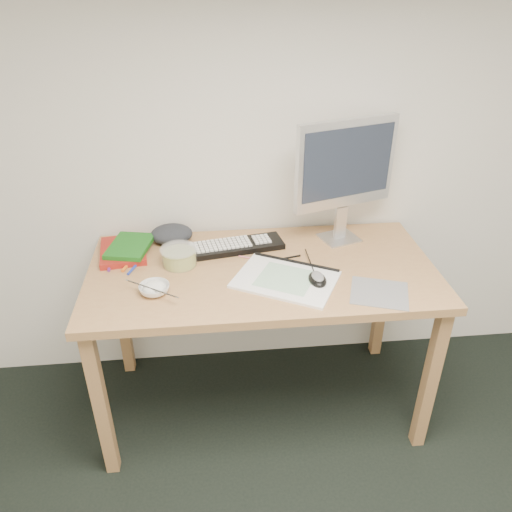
% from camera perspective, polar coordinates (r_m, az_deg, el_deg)
% --- Properties ---
extents(desk, '(1.40, 0.70, 0.75)m').
position_cam_1_polar(desk, '(2.06, 0.70, -3.33)').
color(desk, '#B18351').
rests_on(desk, ground).
extents(mousepad, '(0.26, 0.25, 0.00)m').
position_cam_1_polar(mousepad, '(1.92, 13.92, -4.11)').
color(mousepad, gray).
rests_on(mousepad, desk).
extents(sketchpad, '(0.46, 0.42, 0.01)m').
position_cam_1_polar(sketchpad, '(1.94, 3.40, -2.70)').
color(sketchpad, white).
rests_on(sketchpad, desk).
extents(keyboard, '(0.42, 0.20, 0.02)m').
position_cam_1_polar(keyboard, '(2.15, -2.32, 1.13)').
color(keyboard, black).
rests_on(keyboard, desk).
extents(monitor, '(0.45, 0.18, 0.54)m').
position_cam_1_polar(monitor, '(2.13, 10.20, 9.95)').
color(monitor, silver).
rests_on(monitor, desk).
extents(mouse, '(0.07, 0.11, 0.04)m').
position_cam_1_polar(mouse, '(1.92, 7.06, -2.38)').
color(mouse, black).
rests_on(mouse, sketchpad).
extents(rice_bowl, '(0.14, 0.14, 0.04)m').
position_cam_1_polar(rice_bowl, '(1.89, -11.53, -3.74)').
color(rice_bowl, silver).
rests_on(rice_bowl, desk).
extents(chopsticks, '(0.20, 0.15, 0.02)m').
position_cam_1_polar(chopsticks, '(1.86, -11.84, -3.68)').
color(chopsticks, silver).
rests_on(chopsticks, rice_bowl).
extents(fruit_tub, '(0.17, 0.17, 0.07)m').
position_cam_1_polar(fruit_tub, '(2.05, -8.76, -0.06)').
color(fruit_tub, '#DEE24F').
rests_on(fruit_tub, desk).
extents(book_red, '(0.22, 0.27, 0.02)m').
position_cam_1_polar(book_red, '(2.18, -14.92, 0.56)').
color(book_red, maroon).
rests_on(book_red, desk).
extents(book_green, '(0.20, 0.25, 0.02)m').
position_cam_1_polar(book_green, '(2.17, -14.20, 1.10)').
color(book_green, '#186018').
rests_on(book_green, book_red).
extents(cloth_lump, '(0.18, 0.16, 0.06)m').
position_cam_1_polar(cloth_lump, '(2.24, -9.62, 2.49)').
color(cloth_lump, '#282B30').
rests_on(cloth_lump, desk).
extents(pencil_pink, '(0.15, 0.08, 0.01)m').
position_cam_1_polar(pencil_pink, '(2.07, 0.13, -0.39)').
color(pencil_pink, pink).
rests_on(pencil_pink, desk).
extents(pencil_tan, '(0.12, 0.12, 0.01)m').
position_cam_1_polar(pencil_tan, '(2.04, 2.81, -0.94)').
color(pencil_tan, '#A57D57').
rests_on(pencil_tan, desk).
extents(pencil_black, '(0.20, 0.06, 0.01)m').
position_cam_1_polar(pencil_black, '(2.07, 2.54, -0.42)').
color(pencil_black, black).
rests_on(pencil_black, desk).
extents(marker_blue, '(0.05, 0.11, 0.01)m').
position_cam_1_polar(marker_blue, '(2.07, -13.73, -1.22)').
color(marker_blue, '#1F35AA').
rests_on(marker_blue, desk).
extents(marker_orange, '(0.06, 0.14, 0.01)m').
position_cam_1_polar(marker_orange, '(2.11, -14.17, -0.66)').
color(marker_orange, orange).
rests_on(marker_orange, desk).
extents(marker_purple, '(0.03, 0.13, 0.01)m').
position_cam_1_polar(marker_purple, '(2.13, -16.40, -0.71)').
color(marker_purple, '#64268C').
rests_on(marker_purple, desk).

